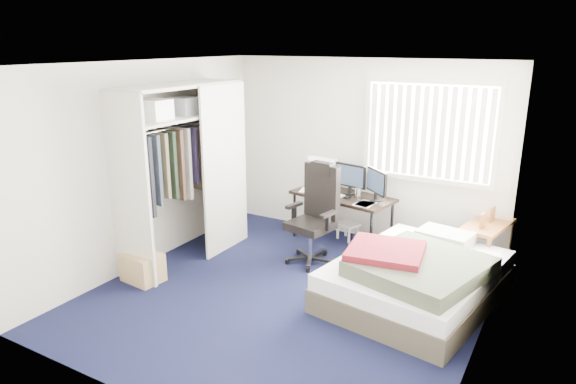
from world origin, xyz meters
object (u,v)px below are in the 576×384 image
(nightstand, at_px, (487,229))
(office_chair, at_px, (315,224))
(bed, at_px, (416,277))
(desk, at_px, (344,192))

(nightstand, bearing_deg, office_chair, -155.62)
(bed, bearing_deg, desk, 139.20)
(office_chair, bearing_deg, desk, 86.35)
(nightstand, bearing_deg, bed, -110.99)
(office_chair, distance_m, bed, 1.51)
(nightstand, bearing_deg, desk, -177.14)
(office_chair, bearing_deg, bed, -16.12)
(office_chair, xyz_separation_m, nightstand, (1.93, 0.87, 0.02))
(desk, xyz_separation_m, nightstand, (1.88, 0.09, -0.22))
(nightstand, height_order, bed, nightstand)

